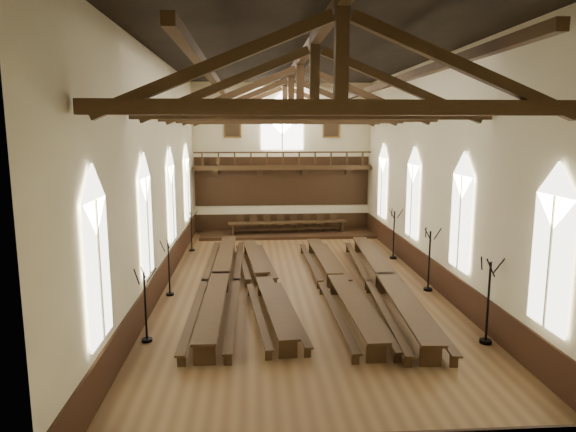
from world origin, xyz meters
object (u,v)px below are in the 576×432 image
candelabrum_right_mid (429,272)px  candelabrum_right_near (487,317)px  refectory_row_b (262,279)px  candelabrum_right_far (393,243)px  refectory_row_c (336,279)px  candelabrum_left_far (192,239)px  refectory_row_d (385,278)px  candelabrum_left_mid (169,279)px  dais (288,234)px  candelabrum_left_near (146,319)px  refectory_row_a (221,277)px  high_table (288,223)px

candelabrum_right_mid → candelabrum_right_near: bearing=-90.0°
refectory_row_b → candelabrum_right_far: size_ratio=5.19×
refectory_row_c → candelabrum_left_far: (-7.06, 7.99, 0.16)m
refectory_row_d → candelabrum_left_mid: candelabrum_left_mid is taller
refectory_row_d → candelabrum_right_near: size_ratio=5.21×
refectory_row_c → candelabrum_right_far: (4.04, 5.44, 0.28)m
dais → candelabrum_left_near: size_ratio=4.54×
refectory_row_a → refectory_row_d: refectory_row_a is taller
refectory_row_a → candelabrum_left_far: 7.86m
candelabrum_left_near → candelabrum_left_far: size_ratio=1.06×
candelabrum_right_near → candelabrum_right_far: (-0.00, 11.21, -0.04)m
candelabrum_left_far → candelabrum_right_near: bearing=-51.1°
candelabrum_right_near → candelabrum_right_mid: (0.00, 5.59, -0.04)m
refectory_row_b → refectory_row_c: refectory_row_c is taller
refectory_row_a → refectory_row_b: 1.81m
candelabrum_right_near → refectory_row_c: bearing=125.0°
dais → candelabrum_left_mid: (-5.83, -12.06, 0.63)m
candelabrum_left_near → refectory_row_a: bearing=68.2°
dais → candelabrum_left_far: bearing=-145.5°
refectory_row_d → candelabrum_right_far: candelabrum_right_far is taller
refectory_row_c → dais: size_ratio=1.28×
refectory_row_b → dais: bearing=80.7°
refectory_row_b → candelabrum_right_near: bearing=-40.2°
high_table → candelabrum_left_mid: bearing=-115.8°
high_table → candelabrum_right_mid: size_ratio=2.83×
refectory_row_a → candelabrum_right_mid: 9.01m
high_table → candelabrum_right_far: size_ratio=2.86×
refectory_row_c → candelabrum_right_near: candelabrum_right_near is taller
refectory_row_a → high_table: size_ratio=1.92×
refectory_row_c → candelabrum_left_mid: (-7.06, -0.06, 0.16)m
high_table → candelabrum_left_mid: (-5.83, -12.06, -0.08)m
refectory_row_a → candelabrum_right_near: bearing=-34.5°
refectory_row_b → candelabrum_right_near: (7.19, -6.07, 0.35)m
dais → candelabrum_right_near: bearing=-73.5°
refectory_row_c → candelabrum_right_mid: size_ratio=5.25×
high_table → candelabrum_left_far: candelabrum_left_far is taller
refectory_row_c → candelabrum_right_far: 6.78m
candelabrum_left_mid → candelabrum_left_far: candelabrum_left_mid is taller
dais → candelabrum_right_far: (5.27, -6.55, 0.74)m
refectory_row_a → candelabrum_left_mid: bearing=-167.1°
refectory_row_b → candelabrum_left_far: size_ratio=6.03×
dais → candelabrum_left_near: 17.85m
dais → refectory_row_d: bearing=-74.6°
candelabrum_right_mid → dais: bearing=113.4°
candelabrum_right_near → candelabrum_right_far: candelabrum_right_near is taller
refectory_row_d → candelabrum_right_mid: candelabrum_right_mid is taller
candelabrum_left_near → candelabrum_right_far: size_ratio=0.91×
refectory_row_b → candelabrum_right_far: 8.84m
refectory_row_c → candelabrum_right_mid: (4.04, -0.17, 0.28)m
dais → candelabrum_left_mid: bearing=-115.8°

